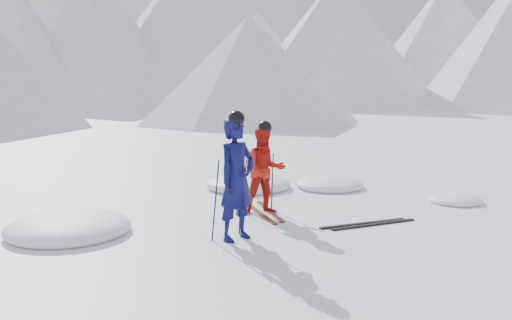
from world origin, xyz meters
TOP-DOWN VIEW (x-y plane):
  - ground at (0.00, 0.00)m, footprint 160.00×160.00m
  - mountain_range at (5.71, 35.31)m, footprint 106.15×62.94m
  - skier_blue at (-2.99, -0.24)m, footprint 0.77×0.59m
  - skier_red at (-1.57, 0.88)m, footprint 0.97×0.87m
  - pole_blue_left at (-3.29, -0.09)m, footprint 0.13×0.09m
  - pole_blue_right at (-2.74, 0.01)m, footprint 0.13×0.08m
  - pole_red_left at (-1.87, 1.13)m, footprint 0.11×0.09m
  - pole_red_right at (-1.27, 1.03)m, footprint 0.11×0.08m
  - ski_worn_left at (-1.69, 0.88)m, footprint 0.64×1.64m
  - ski_worn_right at (-1.45, 0.88)m, footprint 0.75×1.60m
  - ski_loose_a at (-0.71, -0.81)m, footprint 1.67×0.52m
  - ski_loose_b at (-0.61, -0.96)m, footprint 1.68×0.46m
  - snow_lumps at (-1.70, 2.09)m, footprint 8.70×5.33m

SIDE VIEW (x-z plane):
  - ground at x=0.00m, z-range 0.00..0.00m
  - snow_lumps at x=-1.70m, z-range -0.22..0.22m
  - ski_worn_left at x=-1.69m, z-range 0.00..0.03m
  - ski_worn_right at x=-1.45m, z-range 0.00..0.03m
  - ski_loose_a at x=-0.71m, z-range 0.00..0.03m
  - ski_loose_b at x=-0.61m, z-range 0.00..0.03m
  - pole_red_left at x=-1.87m, z-range 0.00..1.09m
  - pole_red_right at x=-1.27m, z-range 0.00..1.09m
  - pole_blue_left at x=-3.29m, z-range 0.00..1.28m
  - pole_blue_right at x=-2.74m, z-range 0.00..1.28m
  - skier_red at x=-1.57m, z-range 0.00..1.64m
  - skier_blue at x=-2.99m, z-range 0.00..1.92m
  - mountain_range at x=5.71m, z-range -1.04..14.49m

